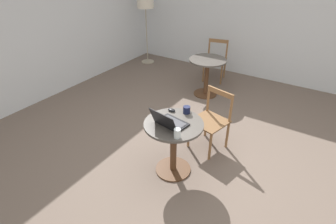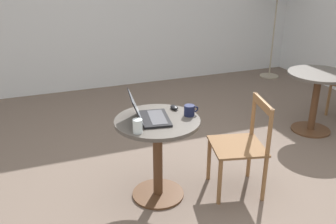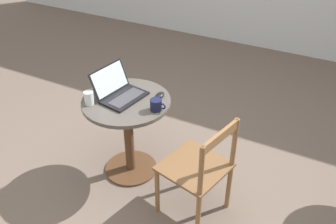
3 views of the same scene
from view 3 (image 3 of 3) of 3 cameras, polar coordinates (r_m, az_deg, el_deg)
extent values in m
plane|color=#66564C|center=(3.18, -1.10, -11.78)|extent=(16.00, 16.00, 0.00)
cylinder|color=#51331E|center=(3.37, -5.64, -8.47)|extent=(0.45, 0.45, 0.02)
cylinder|color=#51331E|center=(3.15, -5.98, -3.81)|extent=(0.08, 0.08, 0.67)
cylinder|color=#4C4742|center=(2.95, -6.38, 1.59)|extent=(0.70, 0.70, 0.03)
cylinder|color=brown|center=(2.88, -1.65, -11.86)|extent=(0.04, 0.04, 0.43)
cylinder|color=brown|center=(3.09, 3.23, -7.98)|extent=(0.04, 0.04, 0.43)
cylinder|color=brown|center=(2.71, 4.61, -15.67)|extent=(0.04, 0.04, 0.43)
cylinder|color=brown|center=(2.94, 9.25, -11.19)|extent=(0.04, 0.04, 0.43)
cube|color=brown|center=(2.74, 4.04, -8.31)|extent=(0.53, 0.53, 0.02)
cylinder|color=brown|center=(2.40, 5.07, -8.97)|extent=(0.04, 0.04, 0.40)
cylinder|color=brown|center=(2.65, 10.09, -4.59)|extent=(0.04, 0.04, 0.40)
cube|color=brown|center=(2.42, 8.01, -3.72)|extent=(0.12, 0.41, 0.07)
cube|color=black|center=(2.95, -6.61, 2.16)|extent=(0.28, 0.38, 0.02)
cube|color=#38383D|center=(2.93, -6.33, 2.21)|extent=(0.17, 0.31, 0.00)
cube|color=black|center=(2.99, -8.93, 4.91)|extent=(0.15, 0.36, 0.21)
cube|color=silver|center=(2.99, -8.87, 4.92)|extent=(0.13, 0.33, 0.19)
ellipsoid|color=black|center=(2.95, -1.25, 2.59)|extent=(0.06, 0.10, 0.03)
cylinder|color=#141938|center=(2.78, -1.85, 1.10)|extent=(0.09, 0.09, 0.09)
torus|color=#141938|center=(2.76, -0.83, 0.89)|extent=(0.05, 0.01, 0.05)
cylinder|color=silver|center=(2.91, -11.95, 2.11)|extent=(0.07, 0.07, 0.11)
camera|label=1|loc=(3.67, -56.96, 22.27)|focal=28.00mm
camera|label=2|loc=(2.44, -74.11, 0.95)|focal=40.00mm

